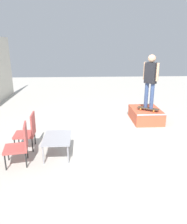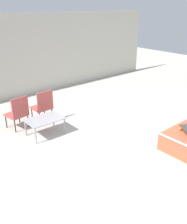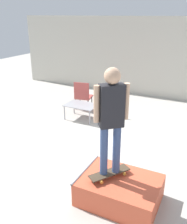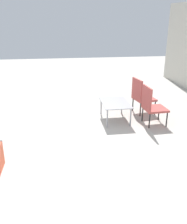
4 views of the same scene
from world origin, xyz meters
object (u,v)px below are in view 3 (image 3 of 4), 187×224
at_px(person_skater, 111,114).
at_px(patio_chair_right, 104,98).
at_px(coffee_table, 81,106).
at_px(skate_ramp_box, 119,190).
at_px(patio_chair_left, 83,95).
at_px(skateboard_on_ramp, 110,173).

distance_m(person_skater, patio_chair_right, 4.27).
bearing_deg(person_skater, patio_chair_right, 74.35).
distance_m(person_skater, coffee_table, 3.85).
bearing_deg(skate_ramp_box, patio_chair_right, 118.01).
height_order(coffee_table, patio_chair_left, patio_chair_left).
xyz_separation_m(skateboard_on_ramp, coffee_table, (-2.19, 2.93, -0.10)).
height_order(skateboard_on_ramp, coffee_table, skateboard_on_ramp).
relative_size(skate_ramp_box, coffee_table, 1.41).
xyz_separation_m(coffee_table, patio_chair_right, (0.41, 0.80, 0.09)).
distance_m(skate_ramp_box, person_skater, 1.40).
xyz_separation_m(skate_ramp_box, patio_chair_right, (-1.97, 3.71, 0.29)).
xyz_separation_m(person_skater, patio_chair_left, (-2.58, 3.72, -1.10)).
bearing_deg(skateboard_on_ramp, person_skater, -146.03).
bearing_deg(skate_ramp_box, person_skater, -176.96).
height_order(patio_chair_left, patio_chair_right, same).
bearing_deg(coffee_table, skate_ramp_box, -50.77).
height_order(person_skater, coffee_table, person_skater).
bearing_deg(patio_chair_right, person_skater, 112.50).
xyz_separation_m(skateboard_on_ramp, patio_chair_right, (-1.79, 3.72, -0.01)).
xyz_separation_m(skateboard_on_ramp, patio_chair_left, (-2.58, 3.72, -0.01)).
bearing_deg(person_skater, patio_chair_left, 83.39).
bearing_deg(person_skater, skate_ramp_box, -38.24).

